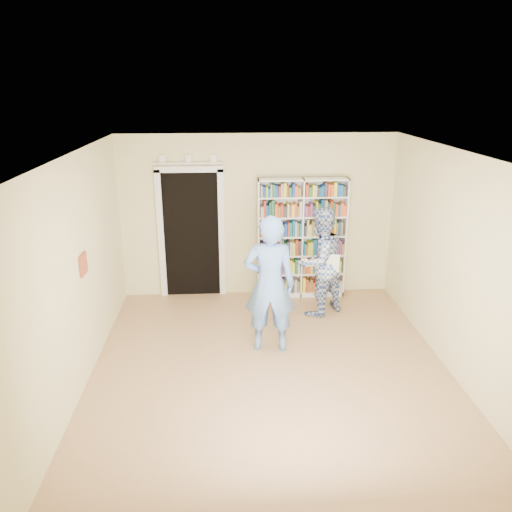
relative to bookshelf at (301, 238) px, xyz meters
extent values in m
plane|color=#AA7D52|center=(-0.72, -2.34, -1.01)|extent=(5.00, 5.00, 0.00)
plane|color=white|center=(-0.72, -2.34, 1.69)|extent=(5.00, 5.00, 0.00)
plane|color=beige|center=(-0.72, 0.16, 0.34)|extent=(4.50, 0.00, 4.50)
plane|color=beige|center=(-2.97, -2.34, 0.34)|extent=(0.00, 5.00, 5.00)
plane|color=beige|center=(1.53, -2.34, 0.34)|extent=(0.00, 5.00, 5.00)
cube|color=white|center=(0.00, 0.00, -0.01)|extent=(1.46, 0.27, 2.01)
cube|color=white|center=(0.00, 0.00, -0.01)|extent=(0.02, 0.27, 2.01)
cube|color=black|center=(-1.82, 0.14, 0.04)|extent=(0.90, 0.03, 2.10)
cube|color=silver|center=(-2.32, 0.12, 0.04)|extent=(0.10, 0.06, 2.20)
cube|color=silver|center=(-1.32, 0.12, 0.04)|extent=(0.10, 0.06, 2.20)
cube|color=silver|center=(-1.82, 0.12, 1.14)|extent=(1.10, 0.06, 0.10)
cube|color=silver|center=(-1.82, 0.12, 1.24)|extent=(1.10, 0.08, 0.02)
cube|color=brown|center=(-2.95, -2.14, 0.39)|extent=(0.03, 0.25, 0.25)
imported|color=#608CD6|center=(-0.69, -1.80, -0.08)|extent=(0.72, 0.51, 1.87)
imported|color=#315098|center=(0.18, -0.73, -0.16)|extent=(1.05, 1.00, 1.70)
cube|color=white|center=(0.33, -0.95, -0.10)|extent=(0.19, 0.05, 0.27)
camera|label=1|loc=(-1.24, -7.83, 2.42)|focal=35.00mm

